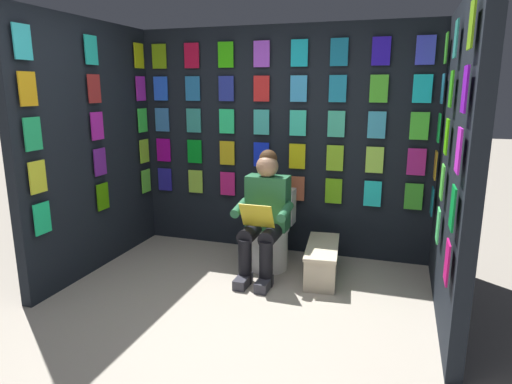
# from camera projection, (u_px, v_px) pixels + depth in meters

# --- Properties ---
(ground_plane) EXTENTS (30.00, 30.00, 0.00)m
(ground_plane) POSITION_uv_depth(u_px,v_px,m) (208.00, 340.00, 3.19)
(ground_plane) COLOR #B2A899
(display_wall_back) EXTENTS (3.24, 0.14, 2.38)m
(display_wall_back) POSITION_uv_depth(u_px,v_px,m) (281.00, 142.00, 4.76)
(display_wall_back) COLOR black
(display_wall_back) RESTS_ON ground
(display_wall_left) EXTENTS (0.14, 1.95, 2.38)m
(display_wall_left) POSITION_uv_depth(u_px,v_px,m) (456.00, 165.00, 3.33)
(display_wall_left) COLOR black
(display_wall_left) RESTS_ON ground
(display_wall_right) EXTENTS (0.14, 1.95, 2.38)m
(display_wall_right) POSITION_uv_depth(u_px,v_px,m) (92.00, 148.00, 4.30)
(display_wall_right) COLOR black
(display_wall_right) RESTS_ON ground
(toilet) EXTENTS (0.41, 0.55, 0.77)m
(toilet) POSITION_uv_depth(u_px,v_px,m) (271.00, 234.00, 4.47)
(toilet) COLOR white
(toilet) RESTS_ON ground
(person_reading) EXTENTS (0.53, 0.68, 1.19)m
(person_reading) POSITION_uv_depth(u_px,v_px,m) (264.00, 214.00, 4.19)
(person_reading) COLOR #286B42
(person_reading) RESTS_ON ground
(comic_longbox_near) EXTENTS (0.37, 0.80, 0.32)m
(comic_longbox_near) POSITION_uv_depth(u_px,v_px,m) (322.00, 261.00, 4.22)
(comic_longbox_near) COLOR beige
(comic_longbox_near) RESTS_ON ground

